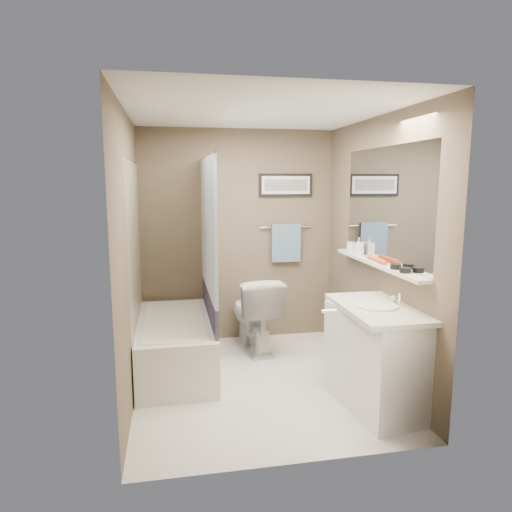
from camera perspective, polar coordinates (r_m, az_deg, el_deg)
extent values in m
plane|color=silver|center=(4.34, 0.38, -15.47)|extent=(2.50, 2.50, 0.00)
cube|color=white|center=(3.98, 0.42, 17.38)|extent=(2.20, 2.50, 0.04)
cube|color=brown|center=(5.19, -2.22, 2.43)|extent=(2.20, 0.04, 2.40)
cube|color=brown|center=(2.82, 5.25, -3.44)|extent=(2.20, 0.04, 2.40)
cube|color=brown|center=(3.93, -15.23, -0.10)|extent=(0.04, 2.50, 2.40)
cube|color=brown|center=(4.33, 14.57, 0.77)|extent=(0.04, 2.50, 2.40)
cube|color=tan|center=(4.46, -14.80, -1.61)|extent=(0.02, 1.55, 2.00)
cylinder|color=silver|center=(4.39, -6.13, 12.25)|extent=(0.02, 1.55, 0.02)
cube|color=white|center=(4.40, -5.98, 3.78)|extent=(0.03, 1.45, 1.28)
cube|color=#2D294E|center=(4.56, -5.81, -6.54)|extent=(0.03, 1.45, 0.36)
cube|color=silver|center=(4.16, 15.81, 6.20)|extent=(0.02, 1.60, 1.00)
cube|color=silver|center=(4.19, 14.82, -0.90)|extent=(0.12, 1.60, 0.03)
cylinder|color=silver|center=(5.28, 3.72, 3.62)|extent=(0.60, 0.02, 0.02)
cube|color=#82A5BD|center=(5.28, 3.76, 1.65)|extent=(0.34, 0.05, 0.44)
cube|color=black|center=(5.27, 3.73, 8.84)|extent=(0.62, 0.02, 0.26)
cube|color=white|center=(5.25, 3.77, 8.84)|extent=(0.56, 0.00, 0.20)
cube|color=#595959|center=(5.25, 3.78, 8.84)|extent=(0.50, 0.00, 0.13)
cube|color=silver|center=(3.05, 15.31, -6.63)|extent=(0.80, 0.02, 2.00)
cylinder|color=silver|center=(2.97, 9.09, -6.84)|extent=(0.10, 0.02, 0.02)
cube|color=white|center=(4.59, -10.11, -10.85)|extent=(0.73, 1.51, 0.50)
cube|color=white|center=(4.51, -10.20, -7.86)|extent=(0.56, 1.36, 0.02)
imported|color=silver|center=(4.99, -0.26, -7.13)|extent=(0.55, 0.85, 0.82)
cube|color=white|center=(3.91, 14.80, -12.32)|extent=(0.60, 0.95, 0.80)
cube|color=beige|center=(3.77, 14.92, -6.39)|extent=(0.54, 0.96, 0.04)
cylinder|color=white|center=(3.76, 14.80, -5.99)|extent=(0.34, 0.34, 0.01)
cylinder|color=white|center=(3.84, 17.53, -5.15)|extent=(0.02, 0.02, 0.10)
sphere|color=silver|center=(3.93, 16.83, -5.09)|extent=(0.05, 0.05, 0.05)
cylinder|color=black|center=(3.75, 18.16, -1.70)|extent=(0.09, 0.09, 0.04)
cylinder|color=black|center=(3.88, 17.06, -1.28)|extent=(0.09, 0.09, 0.04)
cylinder|color=#C5471B|center=(4.12, 15.32, -0.58)|extent=(0.05, 0.22, 0.04)
cylinder|color=#C94B1C|center=(4.23, 14.55, -0.29)|extent=(0.04, 0.22, 0.04)
cube|color=pink|center=(4.37, 13.67, -0.19)|extent=(0.05, 0.16, 0.01)
cylinder|color=silver|center=(4.72, 11.75, 1.13)|extent=(0.08, 0.08, 0.10)
imported|color=#999999|center=(4.54, 12.72, 1.19)|extent=(0.08, 0.09, 0.17)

